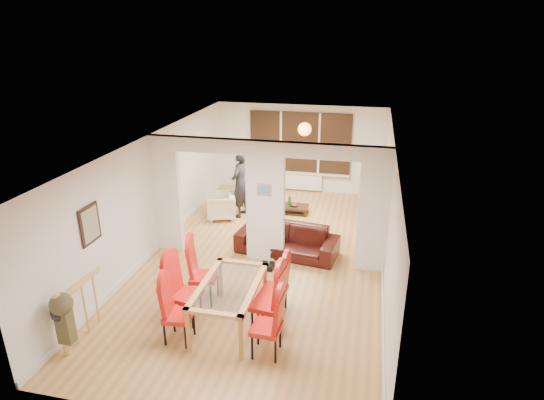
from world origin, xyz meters
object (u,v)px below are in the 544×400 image
(dining_chair_lc, at_px, (203,273))
(television, at_px, (364,204))
(dining_table, at_px, (230,305))
(coffee_table, at_px, (290,209))
(sofa, at_px, (287,240))
(armchair, at_px, (221,206))
(dining_chair_rc, at_px, (274,286))
(bottle, at_px, (290,202))
(dining_chair_ra, at_px, (266,323))
(dining_chair_rb, at_px, (267,300))
(dining_chair_la, at_px, (178,311))
(person, at_px, (240,184))
(bowl, at_px, (294,206))
(dining_chair_lb, at_px, (185,290))

(dining_chair_lc, xyz_separation_m, television, (2.71, 4.79, -0.28))
(dining_table, height_order, dining_chair_lc, dining_chair_lc)
(dining_chair_lc, height_order, coffee_table, dining_chair_lc)
(sofa, height_order, armchair, armchair)
(dining_chair_rc, height_order, bottle, dining_chair_rc)
(dining_chair_lc, bearing_deg, dining_chair_rc, -14.05)
(dining_chair_ra, bearing_deg, dining_chair_rb, 105.87)
(dining_chair_la, xyz_separation_m, dining_chair_lc, (-0.01, 1.15, 0.04))
(dining_chair_la, xyz_separation_m, sofa, (1.12, 3.30, -0.21))
(armchair, bearing_deg, bottle, 90.04)
(dining_chair_la, height_order, dining_chair_rc, dining_chair_la)
(dining_chair_lc, relative_size, person, 0.65)
(dining_chair_ra, height_order, television, dining_chair_ra)
(dining_chair_rc, xyz_separation_m, television, (1.39, 4.87, -0.23))
(bowl, bearing_deg, bottle, -148.00)
(dining_chair_rb, relative_size, sofa, 0.53)
(coffee_table, relative_size, bowl, 4.86)
(sofa, bearing_deg, dining_chair_lb, -105.42)
(dining_chair_ra, height_order, coffee_table, dining_chair_ra)
(dining_chair_rc, distance_m, television, 5.07)
(bottle, distance_m, bowl, 0.18)
(coffee_table, distance_m, bowl, 0.18)
(sofa, xyz_separation_m, person, (-1.59, 1.85, 0.58))
(dining_table, relative_size, bottle, 5.53)
(dining_chair_la, xyz_separation_m, dining_chair_rb, (1.30, 0.55, 0.05))
(dining_chair_rc, height_order, armchair, dining_chair_rc)
(dining_chair_lc, distance_m, dining_chair_rb, 1.44)
(dining_chair_lb, height_order, dining_chair_lc, dining_chair_lb)
(dining_chair_rc, relative_size, coffee_table, 1.13)
(dining_chair_lb, xyz_separation_m, coffee_table, (0.88, 5.08, -0.48))
(person, bearing_deg, television, 114.38)
(dining_chair_rc, bearing_deg, dining_chair_ra, -79.75)
(dining_table, relative_size, television, 1.58)
(dining_table, xyz_separation_m, bowl, (0.22, 4.99, -0.15))
(dining_chair_rc, distance_m, person, 4.47)
(dining_chair_rb, xyz_separation_m, bottle, (-0.53, 4.93, -0.22))
(dining_table, relative_size, bowl, 8.57)
(dining_chair_la, distance_m, dining_chair_rc, 1.69)
(coffee_table, bearing_deg, dining_chair_lc, -100.03)
(dining_chair_ra, bearing_deg, sofa, 98.36)
(coffee_table, height_order, bottle, bottle)
(dining_chair_lc, relative_size, bottle, 3.86)
(dining_chair_rc, xyz_separation_m, armchair, (-2.26, 3.82, -0.20))
(dining_chair_ra, bearing_deg, television, 80.86)
(dining_chair_lb, xyz_separation_m, dining_chair_ra, (1.53, -0.53, -0.04))
(armchair, xyz_separation_m, person, (0.47, 0.26, 0.57))
(dining_chair_rc, bearing_deg, sofa, 99.30)
(coffee_table, bearing_deg, sofa, -81.65)
(dining_chair_rc, bearing_deg, dining_chair_lc, -179.34)
(dining_chair_rc, bearing_deg, dining_chair_la, -136.79)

